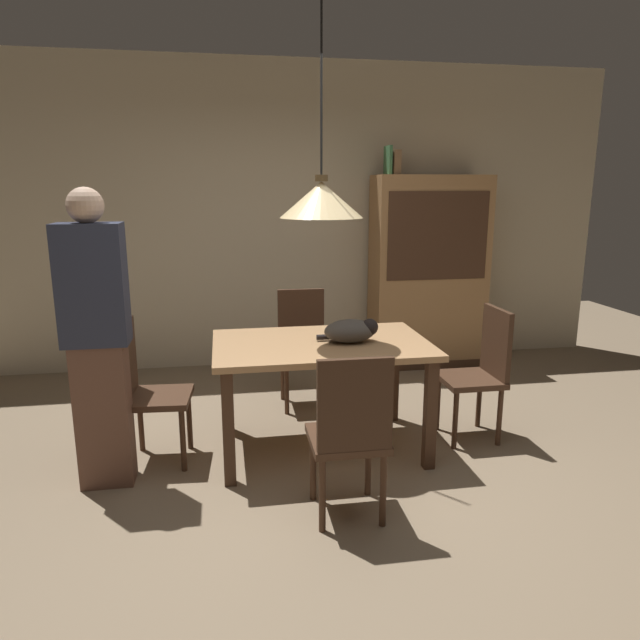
{
  "coord_description": "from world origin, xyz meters",
  "views": [
    {
      "loc": [
        -0.66,
        -2.98,
        1.73
      ],
      "look_at": [
        -0.02,
        0.78,
        0.85
      ],
      "focal_mm": 32.12,
      "sensor_mm": 36.0,
      "label": 1
    }
  ],
  "objects_px": {
    "chair_near_front": "(350,431)",
    "hutch_bookcase": "(428,276)",
    "chair_far_back": "(303,342)",
    "cat_sleeping": "(352,331)",
    "person_standing": "(97,341)",
    "book_brown_thick": "(394,163)",
    "pendant_lamp": "(321,199)",
    "chair_right_side": "(481,368)",
    "book_green_slim": "(388,160)",
    "dining_table": "(321,357)",
    "chair_left_side": "(145,386)"
  },
  "relations": [
    {
      "from": "pendant_lamp",
      "to": "book_green_slim",
      "type": "height_order",
      "value": "pendant_lamp"
    },
    {
      "from": "cat_sleeping",
      "to": "chair_left_side",
      "type": "bearing_deg",
      "value": 178.1
    },
    {
      "from": "book_brown_thick",
      "to": "person_standing",
      "type": "distance_m",
      "value": 3.24
    },
    {
      "from": "chair_right_side",
      "to": "chair_left_side",
      "type": "height_order",
      "value": "same"
    },
    {
      "from": "chair_right_side",
      "to": "chair_near_front",
      "type": "bearing_deg",
      "value": -142.12
    },
    {
      "from": "dining_table",
      "to": "cat_sleeping",
      "type": "bearing_deg",
      "value": -11.16
    },
    {
      "from": "cat_sleeping",
      "to": "hutch_bookcase",
      "type": "relative_size",
      "value": 0.21
    },
    {
      "from": "chair_far_back",
      "to": "cat_sleeping",
      "type": "bearing_deg",
      "value": -78.11
    },
    {
      "from": "chair_left_side",
      "to": "cat_sleeping",
      "type": "distance_m",
      "value": 1.36
    },
    {
      "from": "chair_near_front",
      "to": "chair_right_side",
      "type": "height_order",
      "value": "same"
    },
    {
      "from": "dining_table",
      "to": "chair_near_front",
      "type": "height_order",
      "value": "chair_near_front"
    },
    {
      "from": "pendant_lamp",
      "to": "hutch_bookcase",
      "type": "relative_size",
      "value": 0.7
    },
    {
      "from": "dining_table",
      "to": "cat_sleeping",
      "type": "height_order",
      "value": "cat_sleeping"
    },
    {
      "from": "chair_near_front",
      "to": "chair_right_side",
      "type": "distance_m",
      "value": 1.43
    },
    {
      "from": "person_standing",
      "to": "hutch_bookcase",
      "type": "bearing_deg",
      "value": 36.18
    },
    {
      "from": "cat_sleeping",
      "to": "chair_far_back",
      "type": "bearing_deg",
      "value": 101.89
    },
    {
      "from": "chair_near_front",
      "to": "cat_sleeping",
      "type": "distance_m",
      "value": 0.92
    },
    {
      "from": "chair_far_back",
      "to": "chair_left_side",
      "type": "height_order",
      "value": "same"
    },
    {
      "from": "book_green_slim",
      "to": "person_standing",
      "type": "height_order",
      "value": "book_green_slim"
    },
    {
      "from": "dining_table",
      "to": "person_standing",
      "type": "relative_size",
      "value": 0.81
    },
    {
      "from": "chair_far_back",
      "to": "hutch_bookcase",
      "type": "xyz_separation_m",
      "value": [
        1.37,
        0.86,
        0.38
      ]
    },
    {
      "from": "dining_table",
      "to": "chair_left_side",
      "type": "relative_size",
      "value": 1.51
    },
    {
      "from": "chair_near_front",
      "to": "person_standing",
      "type": "distance_m",
      "value": 1.53
    },
    {
      "from": "chair_near_front",
      "to": "book_brown_thick",
      "type": "relative_size",
      "value": 3.88
    },
    {
      "from": "cat_sleeping",
      "to": "pendant_lamp",
      "type": "height_order",
      "value": "pendant_lamp"
    },
    {
      "from": "cat_sleeping",
      "to": "person_standing",
      "type": "xyz_separation_m",
      "value": [
        -1.53,
        -0.2,
        0.06
      ]
    },
    {
      "from": "hutch_bookcase",
      "to": "dining_table",
      "type": "bearing_deg",
      "value": -128.1
    },
    {
      "from": "dining_table",
      "to": "book_brown_thick",
      "type": "bearing_deg",
      "value": 60.39
    },
    {
      "from": "dining_table",
      "to": "chair_left_side",
      "type": "xyz_separation_m",
      "value": [
        -1.13,
        0.01,
        -0.14
      ]
    },
    {
      "from": "chair_near_front",
      "to": "pendant_lamp",
      "type": "distance_m",
      "value": 1.45
    },
    {
      "from": "book_brown_thick",
      "to": "dining_table",
      "type": "bearing_deg",
      "value": -119.61
    },
    {
      "from": "chair_right_side",
      "to": "book_brown_thick",
      "type": "xyz_separation_m",
      "value": [
        -0.14,
        1.74,
        1.45
      ]
    },
    {
      "from": "chair_right_side",
      "to": "book_green_slim",
      "type": "bearing_deg",
      "value": 96.49
    },
    {
      "from": "dining_table",
      "to": "chair_left_side",
      "type": "height_order",
      "value": "chair_left_side"
    },
    {
      "from": "chair_left_side",
      "to": "hutch_bookcase",
      "type": "distance_m",
      "value": 3.06
    },
    {
      "from": "chair_right_side",
      "to": "chair_left_side",
      "type": "relative_size",
      "value": 1.0
    },
    {
      "from": "book_brown_thick",
      "to": "chair_right_side",
      "type": "bearing_deg",
      "value": -85.5
    },
    {
      "from": "dining_table",
      "to": "book_green_slim",
      "type": "distance_m",
      "value": 2.38
    },
    {
      "from": "cat_sleeping",
      "to": "hutch_bookcase",
      "type": "xyz_separation_m",
      "value": [
        1.17,
        1.78,
        0.06
      ]
    },
    {
      "from": "pendant_lamp",
      "to": "book_brown_thick",
      "type": "bearing_deg",
      "value": 60.39
    },
    {
      "from": "chair_near_front",
      "to": "book_green_slim",
      "type": "distance_m",
      "value": 3.15
    },
    {
      "from": "chair_near_front",
      "to": "hutch_bookcase",
      "type": "relative_size",
      "value": 0.5
    },
    {
      "from": "chair_right_side",
      "to": "book_green_slim",
      "type": "height_order",
      "value": "book_green_slim"
    },
    {
      "from": "chair_far_back",
      "to": "book_green_slim",
      "type": "bearing_deg",
      "value": 42.95
    },
    {
      "from": "chair_left_side",
      "to": "hutch_bookcase",
      "type": "relative_size",
      "value": 0.5
    },
    {
      "from": "chair_right_side",
      "to": "cat_sleeping",
      "type": "bearing_deg",
      "value": -177.66
    },
    {
      "from": "book_brown_thick",
      "to": "person_standing",
      "type": "bearing_deg",
      "value": -139.65
    },
    {
      "from": "chair_right_side",
      "to": "person_standing",
      "type": "relative_size",
      "value": 0.53
    },
    {
      "from": "chair_right_side",
      "to": "book_brown_thick",
      "type": "height_order",
      "value": "book_brown_thick"
    },
    {
      "from": "chair_near_front",
      "to": "chair_far_back",
      "type": "distance_m",
      "value": 1.76
    }
  ]
}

